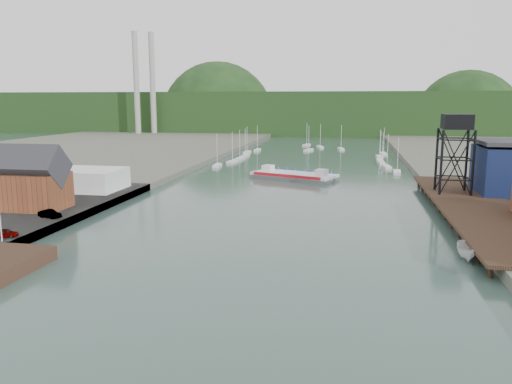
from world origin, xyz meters
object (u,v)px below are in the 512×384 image
(lift_tower, at_px, (457,127))
(car_west_a, at_px, (5,233))
(motorboat, at_px, (467,252))
(chain_ferry, at_px, (294,176))
(harbor_building, at_px, (31,184))

(lift_tower, distance_m, car_west_a, 83.98)
(lift_tower, xyz_separation_m, motorboat, (-5.34, -39.41, -14.54))
(chain_ferry, xyz_separation_m, motorboat, (30.29, -64.71, 0.18))
(chain_ferry, bearing_deg, motorboat, -43.44)
(chain_ferry, bearing_deg, car_west_a, -93.71)
(harbor_building, relative_size, motorboat, 2.12)
(motorboat, bearing_deg, lift_tower, 84.60)
(chain_ferry, distance_m, car_west_a, 78.61)
(motorboat, relative_size, car_west_a, 1.64)
(motorboat, height_order, car_west_a, car_west_a)
(lift_tower, bearing_deg, motorboat, -97.72)
(chain_ferry, bearing_deg, lift_tower, -13.89)
(motorboat, distance_m, car_west_a, 64.07)
(lift_tower, xyz_separation_m, chain_ferry, (-35.63, 25.30, -14.72))
(chain_ferry, bearing_deg, harbor_building, -106.34)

